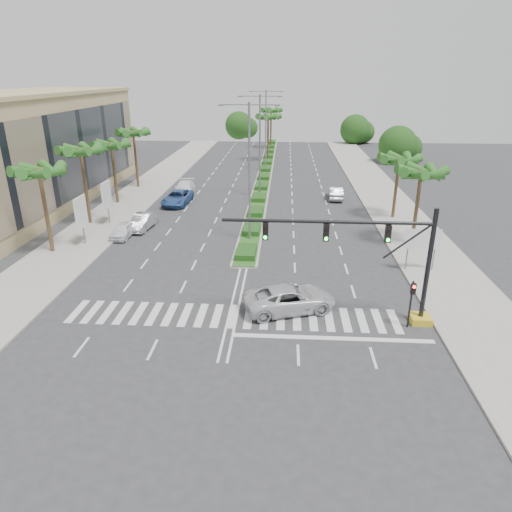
{
  "coord_description": "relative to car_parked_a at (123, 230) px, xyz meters",
  "views": [
    {
      "loc": [
        3.05,
        -24.97,
        14.08
      ],
      "look_at": [
        1.28,
        2.77,
        3.0
      ],
      "focal_mm": 32.0,
      "sensor_mm": 36.0,
      "label": 1
    }
  ],
  "objects": [
    {
      "name": "ground",
      "position": [
        11.8,
        -14.26,
        -0.66
      ],
      "size": [
        160.0,
        160.0,
        0.0
      ],
      "primitive_type": "plane",
      "color": "#333335",
      "rests_on": "ground"
    },
    {
      "name": "footpath_right",
      "position": [
        27.0,
        5.74,
        -0.59
      ],
      "size": [
        6.0,
        120.0,
        0.15
      ],
      "primitive_type": "cube",
      "color": "gray",
      "rests_on": "ground"
    },
    {
      "name": "footpath_left",
      "position": [
        -3.4,
        5.74,
        -0.59
      ],
      "size": [
        6.0,
        120.0,
        0.15
      ],
      "primitive_type": "cube",
      "color": "gray",
      "rests_on": "ground"
    },
    {
      "name": "median",
      "position": [
        11.8,
        30.74,
        -0.56
      ],
      "size": [
        2.2,
        75.0,
        0.2
      ],
      "primitive_type": "cube",
      "color": "gray",
      "rests_on": "ground"
    },
    {
      "name": "median_grass",
      "position": [
        11.8,
        30.74,
        -0.44
      ],
      "size": [
        1.8,
        75.0,
        0.04
      ],
      "primitive_type": "cube",
      "color": "#2D5E20",
      "rests_on": "median"
    },
    {
      "name": "building",
      "position": [
        -14.2,
        11.74,
        5.34
      ],
      "size": [
        12.0,
        36.0,
        12.0
      ],
      "primitive_type": "cube",
      "color": "tan",
      "rests_on": "ground"
    },
    {
      "name": "signal_gantry",
      "position": [
        21.07,
        -14.26,
        2.79
      ],
      "size": [
        12.6,
        1.2,
        7.2
      ],
      "color": "gold",
      "rests_on": "ground"
    },
    {
      "name": "pedestrian_signal",
      "position": [
        22.4,
        -14.93,
        1.38
      ],
      "size": [
        0.28,
        0.36,
        3.0
      ],
      "color": "black",
      "rests_on": "ground"
    },
    {
      "name": "direction_sign",
      "position": [
        25.3,
        -6.27,
        1.79
      ],
      "size": [
        2.7,
        0.11,
        3.4
      ],
      "color": "slate",
      "rests_on": "ground"
    },
    {
      "name": "billboard_near",
      "position": [
        -2.7,
        -2.26,
        2.3
      ],
      "size": [
        0.18,
        2.1,
        4.35
      ],
      "color": "slate",
      "rests_on": "ground"
    },
    {
      "name": "billboard_far",
      "position": [
        -2.7,
        3.74,
        2.3
      ],
      "size": [
        0.18,
        2.1,
        4.35
      ],
      "color": "slate",
      "rests_on": "ground"
    },
    {
      "name": "palm_left_near",
      "position": [
        -4.7,
        -4.26,
        6.03
      ],
      "size": [
        4.57,
        4.68,
        7.55
      ],
      "color": "brown",
      "rests_on": "ground"
    },
    {
      "name": "palm_left_mid",
      "position": [
        -4.7,
        3.74,
        6.41
      ],
      "size": [
        4.57,
        4.68,
        7.95
      ],
      "color": "brown",
      "rests_on": "ground"
    },
    {
      "name": "palm_left_far",
      "position": [
        -4.7,
        11.74,
        5.83
      ],
      "size": [
        4.57,
        4.68,
        7.35
      ],
      "color": "brown",
      "rests_on": "ground"
    },
    {
      "name": "palm_left_end",
      "position": [
        -4.7,
        19.74,
        6.22
      ],
      "size": [
        4.57,
        4.68,
        7.75
      ],
      "color": "brown",
      "rests_on": "ground"
    },
    {
      "name": "palm_right_near",
      "position": [
        26.3,
        -0.26,
        5.54
      ],
      "size": [
        4.57,
        4.68,
        7.05
      ],
      "color": "brown",
      "rests_on": "ground"
    },
    {
      "name": "palm_right_far",
      "position": [
        26.3,
        7.74,
        5.25
      ],
      "size": [
        4.57,
        4.68,
        6.75
      ],
      "color": "brown",
      "rests_on": "ground"
    },
    {
      "name": "palm_median_a",
      "position": [
        11.8,
        40.74,
        6.51
      ],
      "size": [
        4.57,
        4.68,
        8.05
      ],
      "color": "brown",
      "rests_on": "ground"
    },
    {
      "name": "palm_median_b",
      "position": [
        11.8,
        55.74,
        6.51
      ],
      "size": [
        4.57,
        4.68,
        8.05
      ],
      "color": "brown",
      "rests_on": "ground"
    },
    {
      "name": "streetlight_near",
      "position": [
        11.8,
        -0.26,
        6.14
      ],
      "size": [
        5.1,
        0.25,
        12.0
      ],
      "color": "slate",
      "rests_on": "ground"
    },
    {
      "name": "streetlight_mid",
      "position": [
        11.8,
        15.74,
        6.14
      ],
      "size": [
        5.1,
        0.25,
        12.0
      ],
      "color": "slate",
      "rests_on": "ground"
    },
    {
      "name": "streetlight_far",
      "position": [
        11.8,
        31.74,
        6.14
      ],
      "size": [
        5.1,
        0.25,
        12.0
      ],
      "color": "slate",
      "rests_on": "ground"
    },
    {
      "name": "car_parked_a",
      "position": [
        0.0,
        0.0,
        0.0
      ],
      "size": [
        1.78,
        3.98,
        1.33
      ],
      "primitive_type": "imported",
      "rotation": [
        0.0,
        0.0,
        -0.06
      ],
      "color": "white",
      "rests_on": "ground"
    },
    {
      "name": "car_parked_b",
      "position": [
        1.1,
        2.49,
        0.08
      ],
      "size": [
        2.05,
        4.67,
        1.49
      ],
      "primitive_type": "imported",
      "rotation": [
        0.0,
        0.0,
        -0.11
      ],
      "color": "#A7A7AC",
      "rests_on": "ground"
    },
    {
      "name": "car_parked_c",
      "position": [
        2.46,
        11.66,
        0.13
      ],
      "size": [
        2.98,
        5.88,
        1.59
      ],
      "primitive_type": "imported",
      "rotation": [
        0.0,
        0.0,
        -0.06
      ],
      "color": "#305494",
      "rests_on": "ground"
    },
    {
      "name": "car_parked_d",
      "position": [
        2.3,
        16.29,
        0.15
      ],
      "size": [
        2.49,
        5.67,
        1.62
      ],
      "primitive_type": "imported",
      "rotation": [
        0.0,
        0.0,
        0.04
      ],
      "color": "white",
      "rests_on": "ground"
    },
    {
      "name": "car_crossing",
      "position": [
        15.34,
        -13.21,
        0.16
      ],
      "size": [
        6.46,
        4.44,
        1.64
      ],
      "primitive_type": "imported",
      "rotation": [
        0.0,
        0.0,
        1.89
      ],
      "color": "silver",
      "rests_on": "ground"
    },
    {
      "name": "car_right",
      "position": [
        21.06,
        15.43,
        0.1
      ],
      "size": [
        1.87,
        4.71,
        1.53
      ],
      "primitive_type": "imported",
      "rotation": [
        0.0,
        0.0,
        3.09
      ],
      "color": "#A5A6AA",
      "rests_on": "ground"
    }
  ]
}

